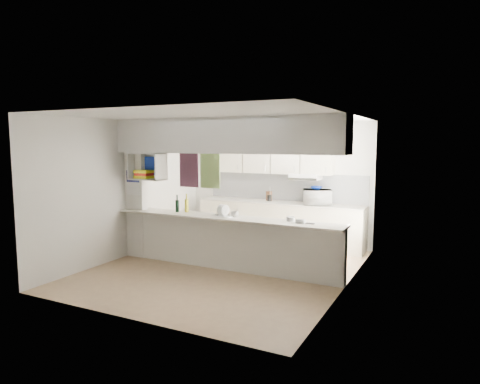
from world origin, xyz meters
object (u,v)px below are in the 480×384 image
Objects in this scene: dish_rack at (224,211)px; wine_bottles at (182,205)px; microwave at (318,197)px; bowl at (316,188)px.

wine_bottles is (-0.89, 0.02, 0.04)m from dish_rack.
microwave is 2.79m from wine_bottles.
bowl is (-0.04, 0.04, 0.19)m from microwave.
microwave is at bearing 45.58° from wine_bottles.
dish_rack is at bearing -1.00° from wine_bottles.
wine_bottles is at bearing -162.94° from dish_rack.
microwave is 1.68× the size of wine_bottles.
wine_bottles reaches higher than dish_rack.
bowl is at bearing 46.69° from wine_bottles.
bowl is 2.30m from dish_rack.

